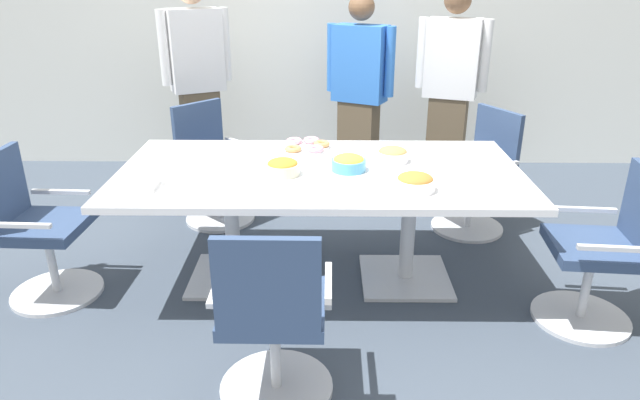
{
  "coord_description": "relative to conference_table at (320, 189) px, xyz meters",
  "views": [
    {
      "loc": [
        0.04,
        -3.22,
        1.89
      ],
      "look_at": [
        0.0,
        0.0,
        0.55
      ],
      "focal_mm": 32.01,
      "sensor_mm": 36.0,
      "label": 1
    }
  ],
  "objects": [
    {
      "name": "ground_plane",
      "position": [
        0.0,
        0.0,
        -0.63
      ],
      "size": [
        10.0,
        10.0,
        0.01
      ],
      "primitive_type": "cube",
      "color": "#3D4754"
    },
    {
      "name": "office_chair_3",
      "position": [
        -1.67,
        -0.2,
        -0.22
      ],
      "size": [
        0.56,
        0.56,
        0.91
      ],
      "rotation": [
        0.0,
        0.0,
        -1.61
      ],
      "color": "silver",
      "rests_on": "ground"
    },
    {
      "name": "office_chair_4",
      "position": [
        -0.2,
        -1.1,
        -0.22
      ],
      "size": [
        0.54,
        0.54,
        0.91
      ],
      "rotation": [
        0.0,
        0.0,
        -0.01
      ],
      "color": "silver",
      "rests_on": "ground"
    },
    {
      "name": "person_standing_1",
      "position": [
        0.32,
        1.64,
        0.24
      ],
      "size": [
        0.58,
        0.39,
        1.67
      ],
      "rotation": [
        0.0,
        0.0,
        -3.6
      ],
      "color": "brown",
      "rests_on": "ground"
    },
    {
      "name": "back_wall",
      "position": [
        0.0,
        2.4,
        0.77
      ],
      "size": [
        8.0,
        0.1,
        2.8
      ],
      "primitive_type": "cube",
      "color": "silver",
      "rests_on": "ground"
    },
    {
      "name": "snack_bowl_pretzels",
      "position": [
        0.52,
        -0.34,
        0.17
      ],
      "size": [
        0.22,
        0.22,
        0.1
      ],
      "color": "white",
      "rests_on": "conference_table"
    },
    {
      "name": "snack_bowl_chips_yellow",
      "position": [
        0.17,
        -0.02,
        0.17
      ],
      "size": [
        0.21,
        0.21,
        0.1
      ],
      "color": "#4C9EC6",
      "rests_on": "conference_table"
    },
    {
      "name": "donut_platter",
      "position": [
        -0.11,
        0.41,
        0.15
      ],
      "size": [
        0.33,
        0.32,
        0.04
      ],
      "color": "white",
      "rests_on": "conference_table"
    },
    {
      "name": "person_standing_2",
      "position": [
        1.1,
        1.68,
        0.28
      ],
      "size": [
        0.6,
        0.36,
        1.73
      ],
      "rotation": [
        0.0,
        0.0,
        -3.49
      ],
      "color": "brown",
      "rests_on": "ground"
    },
    {
      "name": "office_chair_2",
      "position": [
        -0.84,
        0.95,
        -0.22
      ],
      "size": [
        0.76,
        0.76,
        0.91
      ],
      "rotation": [
        0.0,
        0.0,
        -2.32
      ],
      "color": "silver",
      "rests_on": "ground"
    },
    {
      "name": "office_chair_0",
      "position": [
        1.55,
        -0.45,
        -0.22
      ],
      "size": [
        0.59,
        0.59,
        0.91
      ],
      "rotation": [
        0.0,
        0.0,
        1.48
      ],
      "color": "silver",
      "rests_on": "ground"
    },
    {
      "name": "office_chair_1",
      "position": [
        1.17,
        0.8,
        -0.22
      ],
      "size": [
        0.73,
        0.73,
        0.91
      ],
      "rotation": [
        0.0,
        0.0,
        -4.21
      ],
      "color": "silver",
      "rests_on": "ground"
    },
    {
      "name": "snack_bowl_cookies",
      "position": [
        0.45,
        0.15,
        0.17
      ],
      "size": [
        0.2,
        0.2,
        0.09
      ],
      "color": "white",
      "rests_on": "conference_table"
    },
    {
      "name": "snack_bowl_chips_orange",
      "position": [
        -0.22,
        -0.1,
        0.17
      ],
      "size": [
        0.2,
        0.2,
        0.1
      ],
      "color": "beige",
      "rests_on": "conference_table"
    },
    {
      "name": "conference_table",
      "position": [
        0.0,
        0.0,
        0.0
      ],
      "size": [
        2.4,
        1.2,
        0.75
      ],
      "color": "white",
      "rests_on": "ground"
    },
    {
      "name": "person_standing_0",
      "position": [
        -1.08,
        1.73,
        0.33
      ],
      "size": [
        0.58,
        0.39,
        1.81
      ],
      "rotation": [
        0.0,
        0.0,
        -2.68
      ],
      "color": "brown",
      "rests_on": "ground"
    },
    {
      "name": "napkin_pile",
      "position": [
        -0.98,
        -0.32,
        0.17
      ],
      "size": [
        0.17,
        0.17,
        0.09
      ],
      "primitive_type": "cube",
      "color": "white",
      "rests_on": "conference_table"
    }
  ]
}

